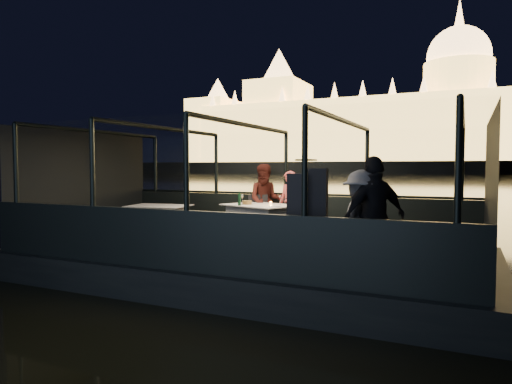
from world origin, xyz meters
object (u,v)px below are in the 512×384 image
at_px(person_woman_coral, 290,203).
at_px(passenger_stripe, 362,216).
at_px(wine_bottle, 239,198).
at_px(coat_stand, 306,212).
at_px(person_man_maroon, 266,203).
at_px(passenger_dark, 375,217).
at_px(dining_table_central, 261,223).
at_px(chair_port_right, 289,219).
at_px(dining_table_aft, 159,219).
at_px(chair_port_left, 254,217).

distance_m(person_woman_coral, passenger_stripe, 3.59).
bearing_deg(wine_bottle, coat_stand, -44.91).
relative_size(person_man_maroon, passenger_dark, 0.95).
height_order(dining_table_central, person_man_maroon, person_man_maroon).
height_order(dining_table_central, chair_port_right, chair_port_right).
distance_m(dining_table_aft, passenger_dark, 5.46).
distance_m(dining_table_aft, passenger_stripe, 5.28).
bearing_deg(chair_port_left, coat_stand, -71.46).
relative_size(dining_table_central, dining_table_aft, 1.12).
bearing_deg(coat_stand, chair_port_left, 126.52).
bearing_deg(dining_table_central, wine_bottle, -131.04).
xyz_separation_m(chair_port_right, passenger_dark, (2.23, -2.64, 0.40)).
bearing_deg(passenger_dark, chair_port_left, -89.59).
distance_m(passenger_dark, wine_bottle, 3.50).
bearing_deg(chair_port_right, chair_port_left, 167.61).
distance_m(dining_table_central, wine_bottle, 0.72).
height_order(chair_port_right, wine_bottle, wine_bottle).
bearing_deg(dining_table_central, person_woman_coral, 64.67).
height_order(dining_table_aft, chair_port_right, chair_port_right).
relative_size(chair_port_left, wine_bottle, 3.11).
distance_m(chair_port_right, person_woman_coral, 0.42).
bearing_deg(chair_port_right, dining_table_central, -146.88).
xyz_separation_m(dining_table_central, coat_stand, (1.78, -2.45, 0.51)).
xyz_separation_m(chair_port_right, coat_stand, (1.33, -2.90, 0.45)).
xyz_separation_m(chair_port_left, wine_bottle, (0.05, -0.81, 0.47)).
bearing_deg(passenger_dark, person_woman_coral, -99.94).
relative_size(dining_table_aft, chair_port_left, 1.41).
distance_m(chair_port_right, wine_bottle, 1.20).
relative_size(dining_table_aft, person_woman_coral, 0.89).
xyz_separation_m(coat_stand, person_woman_coral, (-1.44, 3.17, -0.15)).
bearing_deg(dining_table_aft, dining_table_central, 4.92).
bearing_deg(person_man_maroon, coat_stand, -79.32).
height_order(chair_port_left, passenger_stripe, passenger_stripe).
distance_m(dining_table_aft, wine_bottle, 2.16).
xyz_separation_m(passenger_dark, wine_bottle, (-2.99, 1.83, 0.06)).
bearing_deg(passenger_dark, wine_bottle, -80.09).
xyz_separation_m(chair_port_left, passenger_stripe, (2.86, -2.60, 0.40)).
bearing_deg(chair_port_right, person_man_maroon, 145.37).
xyz_separation_m(dining_table_central, passenger_stripe, (2.49, -2.15, 0.47)).
height_order(chair_port_left, person_woman_coral, person_woman_coral).
xyz_separation_m(chair_port_left, person_man_maroon, (0.15, 0.27, 0.30)).
relative_size(person_woman_coral, passenger_dark, 0.86).
bearing_deg(person_woman_coral, passenger_stripe, -38.12).
bearing_deg(person_man_maroon, person_woman_coral, -21.51).
bearing_deg(wine_bottle, person_man_maroon, 84.86).
bearing_deg(person_woman_coral, chair_port_left, -144.04).
height_order(dining_table_central, wine_bottle, wine_bottle).
xyz_separation_m(person_woman_coral, passenger_stripe, (2.14, -2.87, 0.10)).
bearing_deg(person_woman_coral, chair_port_right, -54.30).
xyz_separation_m(chair_port_right, person_woman_coral, (-0.10, 0.27, 0.30)).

